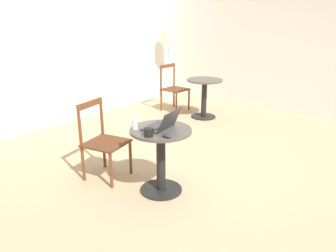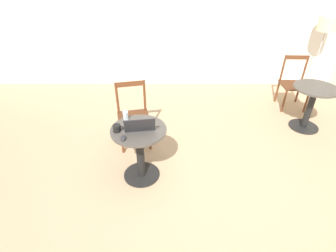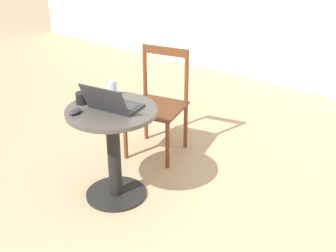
{
  "view_description": "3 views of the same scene",
  "coord_description": "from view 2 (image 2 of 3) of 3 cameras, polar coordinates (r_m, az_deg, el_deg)",
  "views": [
    {
      "loc": [
        -3.13,
        -1.75,
        1.86
      ],
      "look_at": [
        -0.4,
        0.46,
        0.66
      ],
      "focal_mm": 35.0,
      "sensor_mm": 36.0,
      "label": 1
    },
    {
      "loc": [
        -0.34,
        -2.17,
        2.41
      ],
      "look_at": [
        -0.34,
        0.48,
        0.66
      ],
      "focal_mm": 28.0,
      "sensor_mm": 36.0,
      "label": 2
    },
    {
      "loc": [
        1.41,
        -1.84,
        2.08
      ],
      "look_at": [
        -0.38,
        0.61,
        0.57
      ],
      "focal_mm": 50.0,
      "sensor_mm": 36.0,
      "label": 3
    }
  ],
  "objects": [
    {
      "name": "laptop",
      "position": [
        3.01,
        -6.1,
        0.1
      ],
      "size": [
        0.38,
        0.35,
        0.21
      ],
      "color": "#2D2D33",
      "rests_on": "cafe_table_near"
    },
    {
      "name": "drinking_glass",
      "position": [
        3.2,
        -9.1,
        2.26
      ],
      "size": [
        0.06,
        0.06,
        0.11
      ],
      "color": "silver",
      "rests_on": "cafe_table_near"
    },
    {
      "name": "chair_mid_back",
      "position": [
        5.31,
        25.81,
        8.33
      ],
      "size": [
        0.46,
        0.46,
        0.92
      ],
      "color": "brown",
      "rests_on": "ground_plane"
    },
    {
      "name": "mouse",
      "position": [
        2.88,
        -9.64,
        -2.59
      ],
      "size": [
        0.06,
        0.1,
        0.03
      ],
      "color": "#2D2D33",
      "rests_on": "cafe_table_near"
    },
    {
      "name": "cafe_table_near",
      "position": [
        3.17,
        -6.08,
        -4.21
      ],
      "size": [
        0.65,
        0.65,
        0.72
      ],
      "color": "black",
      "rests_on": "ground_plane"
    },
    {
      "name": "mug",
      "position": [
        3.01,
        -10.94,
        -0.46
      ],
      "size": [
        0.13,
        0.09,
        0.08
      ],
      "color": "black",
      "rests_on": "cafe_table_near"
    },
    {
      "name": "chair_near_back",
      "position": [
        3.83,
        -7.47,
        2.27
      ],
      "size": [
        0.53,
        0.53,
        0.92
      ],
      "color": "brown",
      "rests_on": "ground_plane"
    },
    {
      "name": "cafe_table_mid",
      "position": [
        4.69,
        28.93,
        4.72
      ],
      "size": [
        0.65,
        0.65,
        0.72
      ],
      "color": "black",
      "rests_on": "ground_plane"
    },
    {
      "name": "wall_back",
      "position": [
        5.51,
        3.9,
        22.18
      ],
      "size": [
        9.4,
        0.06,
        2.7
      ],
      "color": "white",
      "rests_on": "ground_plane"
    },
    {
      "name": "floor_lamp",
      "position": [
        5.93,
        31.39,
        17.79
      ],
      "size": [
        0.34,
        0.34,
        1.47
      ],
      "color": "#B7B7B7",
      "rests_on": "ground_plane"
    },
    {
      "name": "ground_plane",
      "position": [
        3.26,
        6.2,
        -14.59
      ],
      "size": [
        16.0,
        16.0,
        0.0
      ],
      "primitive_type": "plane",
      "color": "tan"
    }
  ]
}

